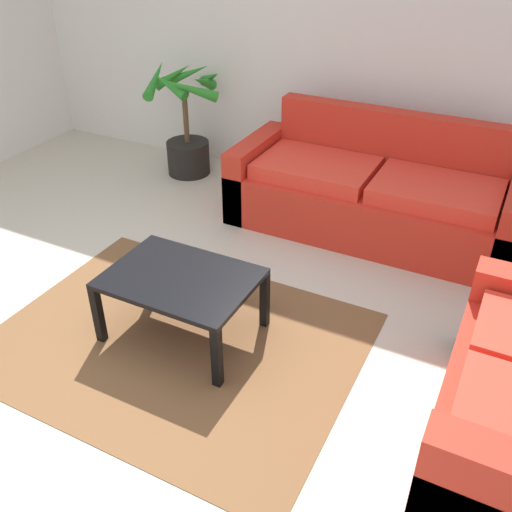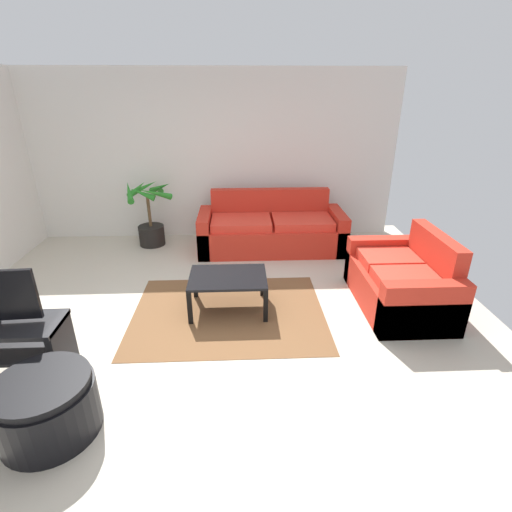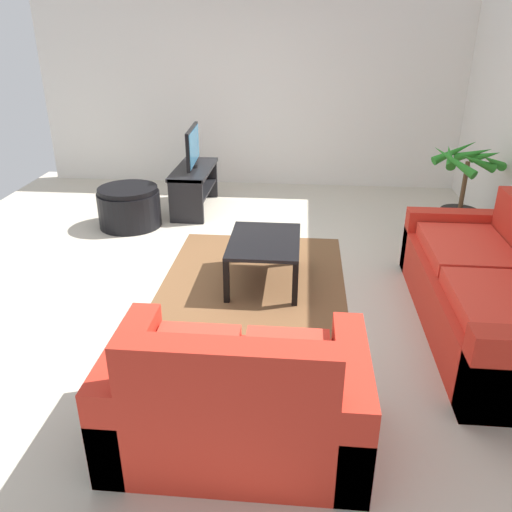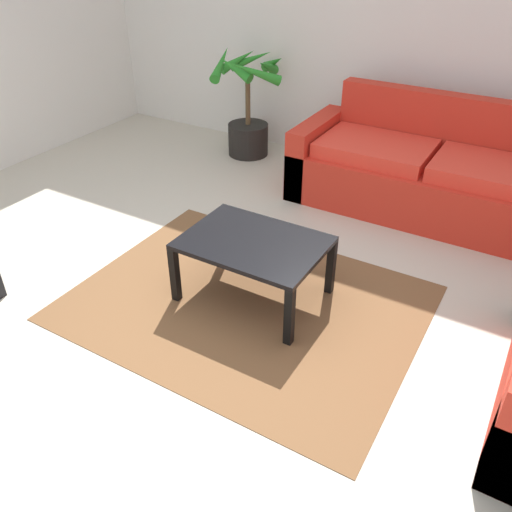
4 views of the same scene
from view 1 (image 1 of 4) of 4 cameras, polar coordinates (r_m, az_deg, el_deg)
ground_plane at (r=3.45m, az=-15.01°, el=-10.84°), size 6.60×6.60×0.00m
wall_back at (r=5.19m, az=5.82°, el=21.83°), size 6.00×0.06×2.70m
couch_main at (r=4.61m, az=12.00°, el=6.05°), size 2.27×0.90×0.90m
coffee_table at (r=3.37m, az=-7.69°, el=-2.85°), size 0.88×0.64×0.43m
area_rug at (r=3.53m, az=-8.16°, el=-8.56°), size 2.20×1.70×0.01m
potted_palm at (r=5.53m, az=-7.07°, el=12.65°), size 0.80×0.83×1.06m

